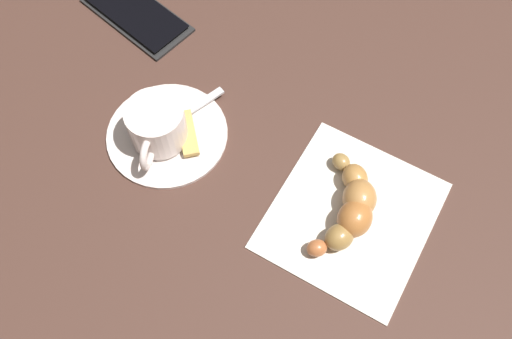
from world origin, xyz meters
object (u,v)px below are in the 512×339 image
object	(u,v)px
espresso_cup	(156,125)
croissant	(352,207)
teaspoon	(168,124)
cell_phone	(136,14)
saucer	(167,133)
sugar_packet	(187,133)
napkin	(352,215)

from	to	relation	value
espresso_cup	croissant	bearing A→B (deg)	3.56
teaspoon	cell_phone	distance (m)	0.19
saucer	sugar_packet	distance (m)	0.03
napkin	teaspoon	bearing A→B (deg)	178.93
teaspoon	cell_phone	size ratio (longest dim) A/B	0.69
saucer	napkin	distance (m)	0.23
espresso_cup	croissant	distance (m)	0.23
espresso_cup	sugar_packet	size ratio (longest dim) A/B	1.49
saucer	espresso_cup	distance (m)	0.03
saucer	napkin	world-z (taller)	saucer
sugar_packet	cell_phone	bearing A→B (deg)	10.01
sugar_packet	napkin	distance (m)	0.21
espresso_cup	teaspoon	distance (m)	0.03
croissant	napkin	bearing A→B (deg)	-17.36
teaspoon	sugar_packet	distance (m)	0.03
napkin	sugar_packet	bearing A→B (deg)	178.89
espresso_cup	napkin	bearing A→B (deg)	3.34
croissant	saucer	bearing A→B (deg)	-178.83
teaspoon	cell_phone	xyz separation A→B (m)	(-0.13, 0.13, -0.01)
espresso_cup	cell_phone	world-z (taller)	espresso_cup
espresso_cup	sugar_packet	distance (m)	0.04
espresso_cup	sugar_packet	xyz separation A→B (m)	(0.03, 0.02, -0.02)
espresso_cup	sugar_packet	bearing A→B (deg)	33.37
saucer	teaspoon	distance (m)	0.01
napkin	cell_phone	distance (m)	0.39
croissant	espresso_cup	bearing A→B (deg)	-176.44
saucer	sugar_packet	size ratio (longest dim) A/B	2.37
espresso_cup	teaspoon	xyz separation A→B (m)	(0.00, 0.02, -0.02)
sugar_packet	cell_phone	xyz separation A→B (m)	(-0.16, 0.13, -0.01)
teaspoon	croissant	size ratio (longest dim) A/B	0.86
saucer	croissant	bearing A→B (deg)	1.17
espresso_cup	cell_phone	xyz separation A→B (m)	(-0.13, 0.15, -0.03)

